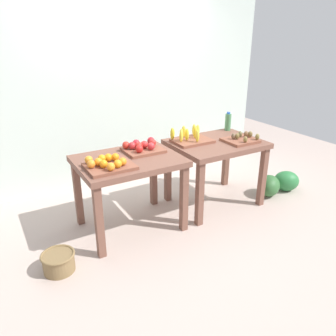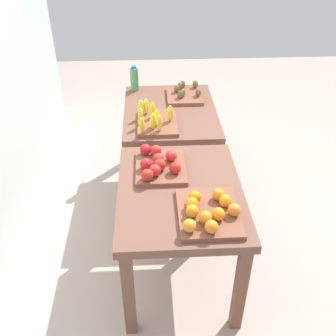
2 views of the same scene
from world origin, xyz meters
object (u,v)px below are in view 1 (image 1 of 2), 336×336
Objects in this scene: watermelon_pile at (278,183)px; display_table_left at (129,169)px; display_table_right at (216,151)px; water_bottle at (228,122)px; banana_crate at (191,138)px; wicker_basket at (59,261)px; apple_bin at (142,147)px; orange_bin at (108,164)px; kiwi_bin at (241,139)px.

display_table_left is at bearing 173.80° from watermelon_pile.
display_table_right is 4.36× the size of water_bottle.
banana_crate reaches higher than wicker_basket.
apple_bin is at bearing 23.86° from wicker_basket.
banana_crate is at bearing 0.87° from apple_bin.
banana_crate reaches higher than watermelon_pile.
orange_bin is 1.48× the size of wicker_basket.
apple_bin is 1.73× the size of water_bottle.
display_table_left reaches higher than wicker_basket.
water_bottle is 0.80× the size of wicker_basket.
wicker_basket is at bearing -164.59° from water_bottle.
display_table_left is 1.09m from wicker_basket.
display_table_left is 1.00× the size of display_table_right.
kiwi_bin is 0.50m from water_bottle.
display_table_right reaches higher than wicker_basket.
orange_bin reaches higher than display_table_right.
apple_bin is 1.38× the size of wicker_basket.
water_bottle reaches higher than display_table_right.
kiwi_bin reaches higher than wicker_basket.
water_bottle is at bearing 15.41° from wicker_basket.
watermelon_pile is (1.16, -0.36, -0.71)m from banana_crate.
banana_crate is at bearing -165.90° from water_bottle.
apple_bin reaches higher than watermelon_pile.
orange_bin is 1.20× the size of kiwi_bin.
water_bottle reaches higher than apple_bin.
banana_crate is (0.85, 0.14, 0.17)m from display_table_left.
watermelon_pile is (2.28, -0.08, -0.70)m from orange_bin.
banana_crate is at bearing 151.20° from kiwi_bin.
watermelon_pile is at bearing -6.20° from display_table_left.
banana_crate reaches higher than display_table_left.
orange_bin reaches higher than wicker_basket.
water_bottle is at bearing 131.24° from watermelon_pile.
display_table_right is 0.92m from apple_bin.
banana_crate is 1.40m from watermelon_pile.
banana_crate is 0.72m from water_bottle.
display_table_left is at bearing 28.06° from orange_bin.
apple_bin is 1.18m from kiwi_bin.
kiwi_bin is at bearing -13.53° from apple_bin.
banana_crate is 0.60× the size of watermelon_pile.
water_bottle reaches higher than kiwi_bin.
display_table_right is 2.32× the size of banana_crate.
orange_bin is (-1.39, -0.14, 0.16)m from display_table_right.
water_bottle is 2.62m from wicker_basket.
display_table_right is 0.57m from water_bottle.
display_table_right is at bearing 149.07° from kiwi_bin.
display_table_left is 2.52× the size of apple_bin.
banana_crate is at bearing 162.96° from watermelon_pile.
display_table_left is 1.40× the size of watermelon_pile.
watermelon_pile is (0.89, -0.22, -0.54)m from display_table_right.
apple_bin is 1.34m from water_bottle.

